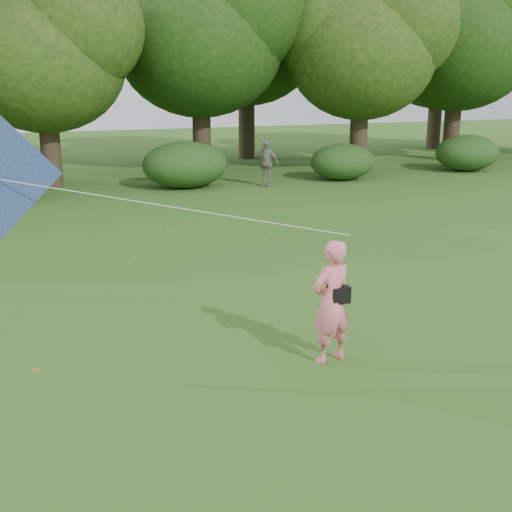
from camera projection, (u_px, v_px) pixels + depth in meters
name	position (u px, v px, depth m)	size (l,w,h in m)	color
ground	(327.00, 390.00, 9.13)	(100.00, 100.00, 0.00)	#265114
man_kite_flyer	(331.00, 302.00, 9.81)	(0.71, 0.47, 1.96)	#F17182
bystander_right	(266.00, 163.00, 26.33)	(1.10, 0.46, 1.88)	gray
crossbody_bag	(339.00, 294.00, 9.79)	(0.43, 0.20, 0.74)	black
tree_line	(123.00, 49.00, 28.70)	(54.70, 15.30, 9.48)	#3A2D1E
shrub_band	(93.00, 172.00, 24.38)	(39.15, 3.22, 1.88)	#264919
fallen_leaves	(258.00, 267.00, 15.12)	(9.82, 15.88, 0.01)	olive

